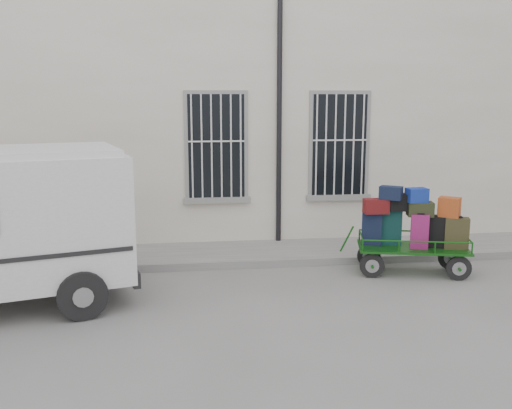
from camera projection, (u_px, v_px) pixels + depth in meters
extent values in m
plane|color=slate|center=(252.00, 292.00, 9.74)|extent=(80.00, 80.00, 0.00)
cube|color=beige|center=(226.00, 109.00, 14.55)|extent=(24.00, 5.00, 6.00)
cylinder|color=black|center=(279.00, 120.00, 12.19)|extent=(0.11, 0.11, 5.60)
cube|color=black|center=(216.00, 146.00, 12.18)|extent=(1.20, 0.08, 2.20)
cube|color=gray|center=(217.00, 200.00, 12.37)|extent=(1.45, 0.22, 0.12)
cube|color=black|center=(339.00, 145.00, 12.52)|extent=(1.20, 0.08, 2.20)
cube|color=gray|center=(338.00, 197.00, 12.71)|extent=(1.45, 0.22, 0.12)
cube|color=slate|center=(239.00, 254.00, 11.87)|extent=(24.00, 1.70, 0.15)
cylinder|color=black|center=(372.00, 266.00, 10.49)|extent=(0.46, 0.16, 0.46)
cylinder|color=gray|center=(372.00, 266.00, 10.49)|extent=(0.26, 0.14, 0.25)
cylinder|color=black|center=(369.00, 256.00, 11.17)|extent=(0.46, 0.16, 0.46)
cylinder|color=gray|center=(369.00, 256.00, 11.17)|extent=(0.26, 0.14, 0.25)
cylinder|color=black|center=(459.00, 268.00, 10.33)|extent=(0.46, 0.16, 0.46)
cylinder|color=gray|center=(459.00, 268.00, 10.33)|extent=(0.26, 0.14, 0.25)
cylinder|color=black|center=(450.00, 258.00, 11.00)|extent=(0.46, 0.16, 0.46)
cylinder|color=gray|center=(450.00, 258.00, 11.00)|extent=(0.26, 0.14, 0.25)
cube|color=#145313|center=(413.00, 248.00, 10.70)|extent=(2.16, 1.35, 0.05)
cylinder|color=#145313|center=(347.00, 239.00, 10.80)|extent=(0.27, 0.10, 0.51)
cube|color=black|center=(372.00, 228.00, 10.79)|extent=(0.44, 0.37, 0.63)
cube|color=black|center=(373.00, 211.00, 10.73)|extent=(0.17, 0.16, 0.03)
cube|color=#0C2D2A|center=(391.00, 227.00, 10.78)|extent=(0.41, 0.29, 0.68)
cube|color=black|center=(392.00, 209.00, 10.71)|extent=(0.17, 0.13, 0.03)
cube|color=#951B5F|center=(420.00, 231.00, 10.52)|extent=(0.37, 0.29, 0.64)
cube|color=black|center=(421.00, 214.00, 10.46)|extent=(0.15, 0.12, 0.03)
cube|color=black|center=(435.00, 232.00, 10.60)|extent=(0.41, 0.33, 0.59)
cube|color=black|center=(436.00, 216.00, 10.55)|extent=(0.16, 0.14, 0.03)
cube|color=#36351B|center=(456.00, 233.00, 10.50)|extent=(0.48, 0.36, 0.58)
cube|color=black|center=(457.00, 217.00, 10.45)|extent=(0.19, 0.15, 0.03)
cube|color=#581111|center=(376.00, 206.00, 10.59)|extent=(0.46, 0.28, 0.27)
cube|color=black|center=(401.00, 202.00, 10.63)|extent=(0.48, 0.34, 0.31)
cube|color=#272B15|center=(420.00, 209.00, 10.57)|extent=(0.51, 0.39, 0.26)
cube|color=maroon|center=(449.00, 207.00, 10.50)|extent=(0.46, 0.44, 0.36)
cube|color=black|center=(391.00, 193.00, 10.51)|extent=(0.47, 0.42, 0.24)
cube|color=#164899|center=(417.00, 195.00, 10.51)|extent=(0.39, 0.28, 0.26)
cube|color=black|center=(123.00, 191.00, 9.49)|extent=(0.46, 1.50, 0.61)
cube|color=black|center=(125.00, 264.00, 9.72)|extent=(0.66, 1.99, 0.24)
cube|color=white|center=(127.00, 250.00, 9.69)|extent=(0.16, 0.45, 0.13)
cylinder|color=black|center=(82.00, 295.00, 8.50)|extent=(0.79, 0.44, 0.75)
cylinder|color=black|center=(69.00, 260.00, 10.33)|extent=(0.79, 0.44, 0.75)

